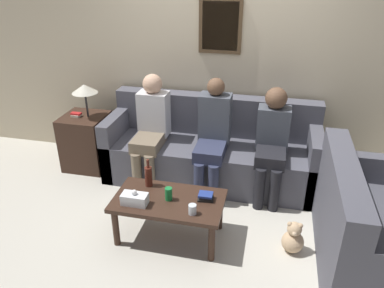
{
  "coord_description": "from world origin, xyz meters",
  "views": [
    {
      "loc": [
        0.65,
        -3.34,
        2.38
      ],
      "look_at": [
        -0.09,
        -0.11,
        0.72
      ],
      "focal_mm": 35.0,
      "sensor_mm": 36.0,
      "label": 1
    }
  ],
  "objects_px": {
    "couch_main": "(211,152)",
    "wine_bottle": "(149,176)",
    "drinking_glass": "(192,209)",
    "coffee_table": "(169,205)",
    "person_left": "(151,125)",
    "teddy_bear": "(293,239)",
    "person_right": "(272,139)",
    "couch_side": "(367,233)",
    "person_middle": "(213,133)"
  },
  "relations": [
    {
      "from": "couch_main",
      "to": "wine_bottle",
      "type": "bearing_deg",
      "value": -113.86
    },
    {
      "from": "couch_side",
      "to": "person_left",
      "type": "bearing_deg",
      "value": 66.07
    },
    {
      "from": "person_left",
      "to": "teddy_bear",
      "type": "height_order",
      "value": "person_left"
    },
    {
      "from": "person_middle",
      "to": "wine_bottle",
      "type": "bearing_deg",
      "value": -121.81
    },
    {
      "from": "couch_side",
      "to": "wine_bottle",
      "type": "xyz_separation_m",
      "value": [
        -1.94,
        0.16,
        0.19
      ]
    },
    {
      "from": "couch_side",
      "to": "teddy_bear",
      "type": "height_order",
      "value": "couch_side"
    },
    {
      "from": "wine_bottle",
      "to": "person_middle",
      "type": "xyz_separation_m",
      "value": [
        0.48,
        0.77,
        0.15
      ]
    },
    {
      "from": "couch_side",
      "to": "teddy_bear",
      "type": "distance_m",
      "value": 0.6
    },
    {
      "from": "coffee_table",
      "to": "teddy_bear",
      "type": "height_order",
      "value": "coffee_table"
    },
    {
      "from": "couch_main",
      "to": "teddy_bear",
      "type": "distance_m",
      "value": 1.46
    },
    {
      "from": "couch_side",
      "to": "coffee_table",
      "type": "bearing_deg",
      "value": 90.57
    },
    {
      "from": "wine_bottle",
      "to": "teddy_bear",
      "type": "bearing_deg",
      "value": -5.14
    },
    {
      "from": "coffee_table",
      "to": "wine_bottle",
      "type": "relative_size",
      "value": 3.56
    },
    {
      "from": "couch_main",
      "to": "drinking_glass",
      "type": "distance_m",
      "value": 1.32
    },
    {
      "from": "couch_main",
      "to": "person_right",
      "type": "height_order",
      "value": "person_right"
    },
    {
      "from": "drinking_glass",
      "to": "person_middle",
      "type": "bearing_deg",
      "value": 91.45
    },
    {
      "from": "couch_side",
      "to": "person_middle",
      "type": "distance_m",
      "value": 1.77
    },
    {
      "from": "couch_side",
      "to": "drinking_glass",
      "type": "bearing_deg",
      "value": 97.09
    },
    {
      "from": "drinking_glass",
      "to": "couch_side",
      "type": "bearing_deg",
      "value": 7.09
    },
    {
      "from": "couch_main",
      "to": "person_left",
      "type": "distance_m",
      "value": 0.77
    },
    {
      "from": "couch_main",
      "to": "couch_side",
      "type": "height_order",
      "value": "same"
    },
    {
      "from": "wine_bottle",
      "to": "person_middle",
      "type": "height_order",
      "value": "person_middle"
    },
    {
      "from": "coffee_table",
      "to": "wine_bottle",
      "type": "height_order",
      "value": "wine_bottle"
    },
    {
      "from": "couch_main",
      "to": "couch_side",
      "type": "xyz_separation_m",
      "value": [
        1.51,
        -1.13,
        0.0
      ]
    },
    {
      "from": "couch_side",
      "to": "coffee_table",
      "type": "relative_size",
      "value": 1.44
    },
    {
      "from": "drinking_glass",
      "to": "wine_bottle",
      "type": "bearing_deg",
      "value": 146.17
    },
    {
      "from": "teddy_bear",
      "to": "person_left",
      "type": "bearing_deg",
      "value": 149.97
    },
    {
      "from": "coffee_table",
      "to": "drinking_glass",
      "type": "distance_m",
      "value": 0.32
    },
    {
      "from": "coffee_table",
      "to": "person_right",
      "type": "bearing_deg",
      "value": 47.9
    },
    {
      "from": "drinking_glass",
      "to": "person_right",
      "type": "height_order",
      "value": "person_right"
    },
    {
      "from": "drinking_glass",
      "to": "couch_main",
      "type": "bearing_deg",
      "value": 93.27
    },
    {
      "from": "person_right",
      "to": "teddy_bear",
      "type": "xyz_separation_m",
      "value": [
        0.27,
        -0.9,
        -0.53
      ]
    },
    {
      "from": "couch_side",
      "to": "drinking_glass",
      "type": "relative_size",
      "value": 16.16
    },
    {
      "from": "drinking_glass",
      "to": "coffee_table",
      "type": "bearing_deg",
      "value": 147.93
    },
    {
      "from": "person_right",
      "to": "wine_bottle",
      "type": "bearing_deg",
      "value": -144.91
    },
    {
      "from": "couch_side",
      "to": "teddy_bear",
      "type": "relative_size",
      "value": 4.64
    },
    {
      "from": "person_right",
      "to": "teddy_bear",
      "type": "distance_m",
      "value": 1.08
    },
    {
      "from": "couch_side",
      "to": "coffee_table",
      "type": "height_order",
      "value": "couch_side"
    },
    {
      "from": "wine_bottle",
      "to": "couch_main",
      "type": "bearing_deg",
      "value": 66.14
    },
    {
      "from": "person_left",
      "to": "teddy_bear",
      "type": "relative_size",
      "value": 3.98
    },
    {
      "from": "couch_main",
      "to": "wine_bottle",
      "type": "relative_size",
      "value": 8.58
    },
    {
      "from": "drinking_glass",
      "to": "person_middle",
      "type": "relative_size",
      "value": 0.07
    },
    {
      "from": "drinking_glass",
      "to": "person_middle",
      "type": "distance_m",
      "value": 1.13
    },
    {
      "from": "couch_main",
      "to": "wine_bottle",
      "type": "height_order",
      "value": "couch_main"
    },
    {
      "from": "person_right",
      "to": "coffee_table",
      "type": "bearing_deg",
      "value": -132.1
    },
    {
      "from": "couch_side",
      "to": "person_right",
      "type": "bearing_deg",
      "value": 41.74
    },
    {
      "from": "coffee_table",
      "to": "couch_main",
      "type": "bearing_deg",
      "value": 80.89
    },
    {
      "from": "person_right",
      "to": "teddy_bear",
      "type": "height_order",
      "value": "person_right"
    },
    {
      "from": "drinking_glass",
      "to": "person_middle",
      "type": "height_order",
      "value": "person_middle"
    },
    {
      "from": "coffee_table",
      "to": "drinking_glass",
      "type": "xyz_separation_m",
      "value": [
        0.26,
        -0.16,
        0.11
      ]
    }
  ]
}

